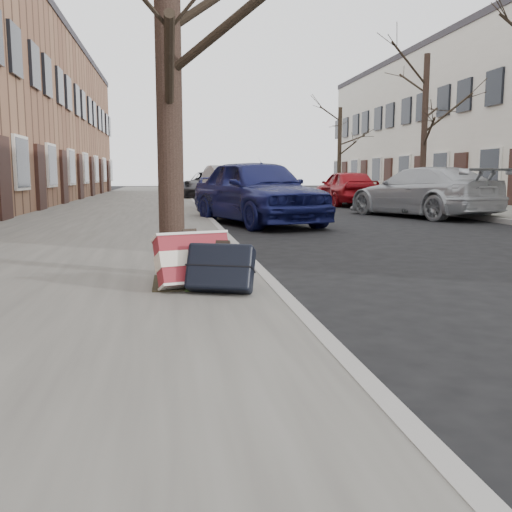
{
  "coord_description": "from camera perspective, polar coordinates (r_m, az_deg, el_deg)",
  "views": [
    {
      "loc": [
        -2.25,
        -4.4,
        1.18
      ],
      "look_at": [
        -1.46,
        0.8,
        0.43
      ],
      "focal_mm": 40.0,
      "sensor_mm": 36.0,
      "label": 1
    }
  ],
  "objects": [
    {
      "name": "street_tree",
      "position": [
        6.27,
        -8.83,
        21.56
      ],
      "size": [
        0.27,
        0.27,
        5.06
      ],
      "primitive_type": "cylinder",
      "color": "black",
      "rests_on": "near_sidewalk"
    },
    {
      "name": "car_far_front",
      "position": [
        16.86,
        16.25,
        6.15
      ],
      "size": [
        3.42,
        5.2,
        1.4
      ],
      "primitive_type": "imported",
      "rotation": [
        0.0,
        0.0,
        3.47
      ],
      "color": "#A0A4A8",
      "rests_on": "ground"
    },
    {
      "name": "near_sidewalk",
      "position": [
        19.49,
        -12.9,
        4.6
      ],
      "size": [
        5.0,
        70.0,
        0.12
      ],
      "primitive_type": "cube",
      "color": "slate",
      "rests_on": "ground"
    },
    {
      "name": "car_near_back",
      "position": [
        28.3,
        -4.66,
        7.06
      ],
      "size": [
        3.17,
        5.22,
        1.36
      ],
      "primitive_type": "imported",
      "rotation": [
        0.0,
        0.0,
        -0.2
      ],
      "color": "#35353A",
      "rests_on": "ground"
    },
    {
      "name": "suitcase_red",
      "position": [
        5.38,
        -6.27,
        -0.44
      ],
      "size": [
        0.77,
        0.57,
        0.53
      ],
      "primitive_type": "cube",
      "rotation": [
        -0.42,
        0.0,
        0.31
      ],
      "color": "maroon",
      "rests_on": "near_sidewalk"
    },
    {
      "name": "tree_far_c",
      "position": [
        32.69,
        8.34,
        10.34
      ],
      "size": [
        0.22,
        0.22,
        4.78
      ],
      "primitive_type": "cylinder",
      "color": "black",
      "rests_on": "far_sidewalk"
    },
    {
      "name": "car_near_mid",
      "position": [
        17.88,
        -1.99,
        6.68
      ],
      "size": [
        2.12,
        4.65,
        1.48
      ],
      "primitive_type": "imported",
      "rotation": [
        0.0,
        0.0,
        0.13
      ],
      "color": "#A6A7AD",
      "rests_on": "ground"
    },
    {
      "name": "suitcase_navy",
      "position": [
        5.15,
        -3.57,
        -1.14
      ],
      "size": [
        0.69,
        0.54,
        0.47
      ],
      "primitive_type": "cube",
      "rotation": [
        -0.42,
        0.0,
        -0.36
      ],
      "color": "black",
      "rests_on": "near_sidewalk"
    },
    {
      "name": "car_far_back",
      "position": [
        22.6,
        8.95,
        6.76
      ],
      "size": [
        1.72,
        4.09,
        1.38
      ],
      "primitive_type": "imported",
      "rotation": [
        0.0,
        0.0,
        3.16
      ],
      "color": "maroon",
      "rests_on": "ground"
    },
    {
      "name": "ground",
      "position": [
        5.08,
        18.04,
        -5.74
      ],
      "size": [
        120.0,
        120.0,
        0.0
      ],
      "primitive_type": "plane",
      "color": "black",
      "rests_on": "ground"
    },
    {
      "name": "car_near_front",
      "position": [
        13.73,
        0.11,
        6.5
      ],
      "size": [
        3.15,
        5.02,
        1.59
      ],
      "primitive_type": "imported",
      "rotation": [
        0.0,
        0.0,
        0.29
      ],
      "color": "#141853",
      "rests_on": "ground"
    },
    {
      "name": "tree_far_b",
      "position": [
        22.62,
        16.48,
        12.01
      ],
      "size": [
        0.23,
        0.23,
        5.46
      ],
      "primitive_type": "cylinder",
      "color": "black",
      "rests_on": "far_sidewalk"
    },
    {
      "name": "dirt_patch",
      "position": [
        5.7,
        -5.97,
        -2.58
      ],
      "size": [
        0.85,
        0.85,
        0.02
      ],
      "primitive_type": "cube",
      "color": "black",
      "rests_on": "near_sidewalk"
    },
    {
      "name": "far_sidewalk",
      "position": [
        21.88,
        18.82,
        4.73
      ],
      "size": [
        4.0,
        70.0,
        0.12
      ],
      "primitive_type": "cube",
      "color": "gray",
      "rests_on": "ground"
    }
  ]
}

